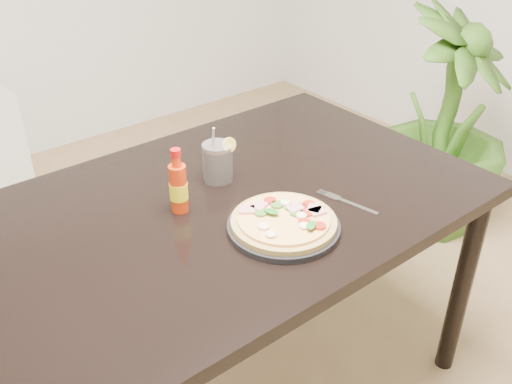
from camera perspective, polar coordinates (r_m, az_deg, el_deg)
dining_table at (r=1.61m, az=-2.68°, el=-3.23°), size 1.40×0.90×0.75m
plate at (r=1.44m, az=2.77°, el=-3.50°), size 0.29×0.29×0.02m
pizza at (r=1.43m, az=2.86°, el=-2.82°), size 0.27×0.27×0.03m
hot_sauce_bottle at (r=1.49m, az=-7.76°, el=0.51°), size 0.06×0.06×0.18m
cola_cup at (r=1.63m, az=-3.85°, el=2.93°), size 0.09×0.09×0.18m
fork at (r=1.56m, az=8.89°, el=-0.94°), size 0.06×0.19×0.00m
houseplant at (r=2.70m, az=18.50°, el=6.47°), size 0.73×0.73×1.02m
plant_pot at (r=2.89m, az=17.18°, el=-0.77°), size 0.28×0.28×0.22m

